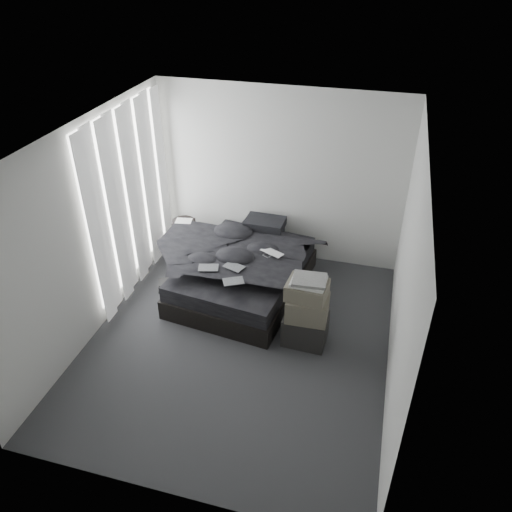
% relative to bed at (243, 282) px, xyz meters
% --- Properties ---
extents(floor, '(3.60, 4.20, 0.01)m').
position_rel_bed_xyz_m(floor, '(0.25, -1.02, -0.14)').
color(floor, '#2E2F31').
rests_on(floor, ground).
extents(ceiling, '(3.60, 4.20, 0.01)m').
position_rel_bed_xyz_m(ceiling, '(0.25, -1.02, 2.46)').
color(ceiling, white).
rests_on(ceiling, ground).
extents(wall_back, '(3.60, 0.01, 2.60)m').
position_rel_bed_xyz_m(wall_back, '(0.25, 1.08, 1.16)').
color(wall_back, beige).
rests_on(wall_back, ground).
extents(wall_front, '(3.60, 0.01, 2.60)m').
position_rel_bed_xyz_m(wall_front, '(0.25, -3.12, 1.16)').
color(wall_front, beige).
rests_on(wall_front, ground).
extents(wall_left, '(0.01, 4.20, 2.60)m').
position_rel_bed_xyz_m(wall_left, '(-1.55, -1.02, 1.16)').
color(wall_left, beige).
rests_on(wall_left, ground).
extents(wall_right, '(0.01, 4.20, 2.60)m').
position_rel_bed_xyz_m(wall_right, '(2.05, -1.02, 1.16)').
color(wall_right, beige).
rests_on(wall_right, ground).
extents(window_left, '(0.02, 2.00, 2.30)m').
position_rel_bed_xyz_m(window_left, '(-1.53, -0.12, 1.21)').
color(window_left, white).
rests_on(window_left, wall_left).
extents(curtain_left, '(0.06, 2.12, 2.48)m').
position_rel_bed_xyz_m(curtain_left, '(-1.48, -0.12, 1.14)').
color(curtain_left, white).
rests_on(curtain_left, wall_left).
extents(bed, '(1.77, 2.19, 0.27)m').
position_rel_bed_xyz_m(bed, '(0.00, 0.00, 0.00)').
color(bed, black).
rests_on(bed, floor).
extents(mattress, '(1.70, 2.13, 0.22)m').
position_rel_bed_xyz_m(mattress, '(0.00, 0.00, 0.24)').
color(mattress, black).
rests_on(mattress, bed).
extents(duvet, '(1.69, 1.90, 0.23)m').
position_rel_bed_xyz_m(duvet, '(-0.01, -0.05, 0.47)').
color(duvet, black).
rests_on(duvet, mattress).
extents(pillow_lower, '(0.65, 0.48, 0.14)m').
position_rel_bed_xyz_m(pillow_lower, '(0.05, 0.78, 0.42)').
color(pillow_lower, black).
rests_on(pillow_lower, mattress).
extents(pillow_upper, '(0.58, 0.40, 0.13)m').
position_rel_bed_xyz_m(pillow_upper, '(0.12, 0.75, 0.55)').
color(pillow_upper, black).
rests_on(pillow_upper, pillow_lower).
extents(laptop, '(0.38, 0.33, 0.03)m').
position_rel_bed_xyz_m(laptop, '(0.37, 0.00, 0.60)').
color(laptop, silver).
rests_on(laptop, duvet).
extents(comic_a, '(0.29, 0.23, 0.01)m').
position_rel_bed_xyz_m(comic_a, '(-0.31, -0.50, 0.59)').
color(comic_a, black).
rests_on(comic_a, duvet).
extents(comic_b, '(0.29, 0.24, 0.01)m').
position_rel_bed_xyz_m(comic_b, '(-0.00, -0.39, 0.60)').
color(comic_b, black).
rests_on(comic_b, duvet).
extents(comic_c, '(0.30, 0.27, 0.01)m').
position_rel_bed_xyz_m(comic_c, '(0.09, -0.70, 0.60)').
color(comic_c, black).
rests_on(comic_c, duvet).
extents(side_stand, '(0.34, 0.34, 0.62)m').
position_rel_bed_xyz_m(side_stand, '(-1.11, 0.62, 0.17)').
color(side_stand, black).
rests_on(side_stand, floor).
extents(papers, '(0.27, 0.22, 0.01)m').
position_rel_bed_xyz_m(papers, '(-1.10, 0.61, 0.49)').
color(papers, white).
rests_on(papers, side_stand).
extents(floor_books, '(0.20, 0.24, 0.14)m').
position_rel_bed_xyz_m(floor_books, '(-1.09, -0.29, -0.07)').
color(floor_books, black).
rests_on(floor_books, floor).
extents(box_lower, '(0.53, 0.43, 0.38)m').
position_rel_bed_xyz_m(box_lower, '(1.03, -0.80, 0.05)').
color(box_lower, black).
rests_on(box_lower, floor).
extents(box_mid, '(0.50, 0.40, 0.29)m').
position_rel_bed_xyz_m(box_mid, '(1.04, -0.82, 0.39)').
color(box_mid, '#565244').
rests_on(box_mid, box_lower).
extents(box_upper, '(0.49, 0.41, 0.20)m').
position_rel_bed_xyz_m(box_upper, '(1.02, -0.80, 0.64)').
color(box_upper, '#565244').
rests_on(box_upper, box_mid).
extents(art_book_white, '(0.41, 0.33, 0.04)m').
position_rel_bed_xyz_m(art_book_white, '(1.03, -0.80, 0.76)').
color(art_book_white, silver).
rests_on(art_book_white, box_upper).
extents(art_book_snake, '(0.40, 0.33, 0.04)m').
position_rel_bed_xyz_m(art_book_snake, '(1.04, -0.82, 0.80)').
color(art_book_snake, silver).
rests_on(art_book_snake, art_book_white).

